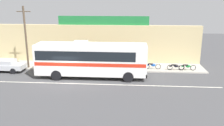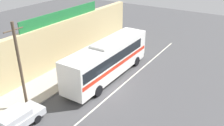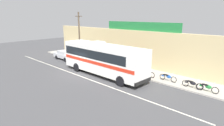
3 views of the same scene
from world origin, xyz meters
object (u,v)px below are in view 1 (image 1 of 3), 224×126
at_px(parked_car, 5,65).
at_px(pedestrian_by_curb, 117,59).
at_px(utility_pole, 26,37).
at_px(motorcycle_purple, 187,67).
at_px(motorcycle_black, 152,66).
at_px(motorcycle_green, 175,66).
at_px(motorcycle_blue, 132,66).
at_px(intercity_bus, 90,58).

relative_size(parked_car, pedestrian_by_curb, 2.57).
distance_m(utility_pole, motorcycle_purple, 18.63).
bearing_deg(pedestrian_by_curb, motorcycle_black, -10.89).
bearing_deg(parked_car, motorcycle_black, 5.93).
height_order(motorcycle_purple, pedestrian_by_curb, pedestrian_by_curb).
relative_size(utility_pole, motorcycle_green, 3.73).
height_order(parked_car, motorcycle_purple, parked_car).
bearing_deg(utility_pole, motorcycle_purple, 0.71).
bearing_deg(utility_pole, motorcycle_blue, 0.62).
distance_m(motorcycle_black, motorcycle_purple, 3.89).
bearing_deg(motorcycle_green, utility_pole, -179.38).
bearing_deg(utility_pole, intercity_bus, -18.61).
bearing_deg(motorcycle_black, parked_car, -174.07).
relative_size(motorcycle_black, motorcycle_green, 1.00).
height_order(parked_car, motorcycle_black, parked_car).
relative_size(intercity_bus, motorcycle_blue, 6.13).
relative_size(intercity_bus, motorcycle_purple, 6.03).
relative_size(motorcycle_purple, pedestrian_by_curb, 1.14).
height_order(motorcycle_black, motorcycle_purple, same).
height_order(parked_car, pedestrian_by_curb, pedestrian_by_curb).
distance_m(utility_pole, motorcycle_blue, 12.55).
height_order(intercity_bus, motorcycle_green, intercity_bus).
relative_size(parked_car, motorcycle_purple, 2.25).
distance_m(parked_car, motorcycle_blue, 14.28).
height_order(motorcycle_green, motorcycle_blue, same).
bearing_deg(motorcycle_black, motorcycle_blue, -173.55).
distance_m(intercity_bus, motorcycle_purple, 10.99).
distance_m(motorcycle_blue, pedestrian_by_curb, 2.12).
height_order(utility_pole, pedestrian_by_curb, utility_pole).
relative_size(intercity_bus, pedestrian_by_curb, 6.88).
distance_m(utility_pole, motorcycle_black, 14.82).
bearing_deg(motorcycle_green, motorcycle_black, 175.30).
bearing_deg(motorcycle_purple, motorcycle_blue, -179.12).
height_order(intercity_bus, motorcycle_black, intercity_bus).
height_order(parked_car, motorcycle_green, parked_car).
xyz_separation_m(utility_pole, motorcycle_black, (14.46, 0.40, -3.23)).
xyz_separation_m(utility_pole, motorcycle_purple, (18.34, 0.23, -3.23)).
bearing_deg(parked_car, pedestrian_by_curb, 11.39).
bearing_deg(intercity_bus, motorcycle_blue, 32.91).
bearing_deg(parked_car, utility_pole, 32.40).
bearing_deg(parked_car, motorcycle_green, 4.51).
relative_size(utility_pole, motorcycle_purple, 3.75).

